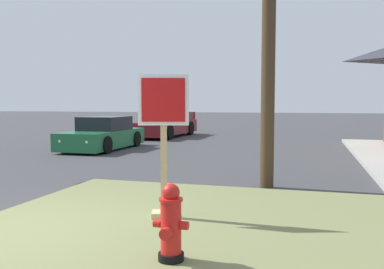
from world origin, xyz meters
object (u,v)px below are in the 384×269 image
at_px(stop_sign, 164,149).
at_px(fire_hydrant, 171,225).
at_px(manhole_cover, 92,184).
at_px(parked_sedan_green, 103,135).
at_px(pickup_truck_maroon, 164,125).

bearing_deg(stop_sign, fire_hydrant, -67.51).
xyz_separation_m(fire_hydrant, stop_sign, (-0.64, 1.54, 0.62)).
xyz_separation_m(manhole_cover, parked_sedan_green, (-3.18, 6.39, 0.53)).
bearing_deg(pickup_truck_maroon, parked_sedan_green, -92.03).
relative_size(manhole_cover, parked_sedan_green, 0.17).
bearing_deg(stop_sign, parked_sedan_green, 123.14).
bearing_deg(fire_hydrant, manhole_cover, 129.32).
bearing_deg(fire_hydrant, parked_sedan_green, 121.66).
bearing_deg(manhole_cover, fire_hydrant, -50.68).
distance_m(stop_sign, parked_sedan_green, 10.31).
height_order(fire_hydrant, stop_sign, stop_sign).
relative_size(stop_sign, pickup_truck_maroon, 0.38).
relative_size(parked_sedan_green, pickup_truck_maroon, 0.77).
bearing_deg(fire_hydrant, pickup_truck_maroon, 110.26).
distance_m(manhole_cover, parked_sedan_green, 7.16).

